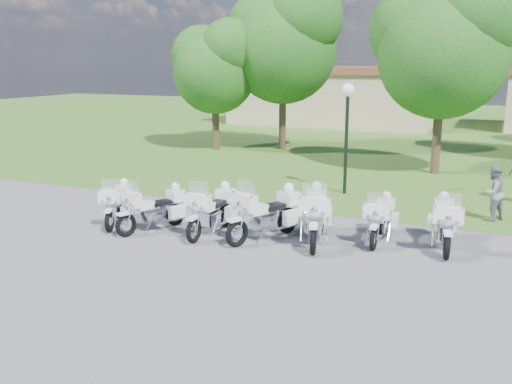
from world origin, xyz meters
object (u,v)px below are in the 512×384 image
at_px(motorcycle_2, 213,209).
at_px(motorcycle_5, 381,218).
at_px(bystander_b, 492,193).
at_px(lamp_post, 347,110).
at_px(motorcycle_3, 267,212).
at_px(motorcycle_4, 315,214).
at_px(motorcycle_0, 118,203).
at_px(motorcycle_1, 155,208).
at_px(motorcycle_6, 445,222).

relative_size(motorcycle_2, motorcycle_5, 1.11).
bearing_deg(bystander_b, lamp_post, -70.64).
bearing_deg(lamp_post, motorcycle_2, -108.54).
relative_size(motorcycle_3, motorcycle_4, 0.94).
bearing_deg(motorcycle_2, lamp_post, -107.01).
xyz_separation_m(motorcycle_4, motorcycle_5, (1.52, 0.76, -0.12)).
bearing_deg(bystander_b, motorcycle_0, -26.47).
bearing_deg(lamp_post, motorcycle_1, -119.32).
height_order(motorcycle_2, motorcycle_3, motorcycle_3).
distance_m(motorcycle_4, lamp_post, 6.00).
bearing_deg(motorcycle_1, lamp_post, -96.88).
distance_m(motorcycle_0, motorcycle_5, 7.28).
xyz_separation_m(motorcycle_1, motorcycle_4, (4.29, 0.79, 0.09)).
xyz_separation_m(motorcycle_2, lamp_post, (2.00, 5.96, 2.23)).
bearing_deg(motorcycle_1, bystander_b, -128.01).
bearing_deg(motorcycle_5, motorcycle_1, 14.00).
bearing_deg(motorcycle_5, motorcycle_2, 14.48).
relative_size(motorcycle_2, bystander_b, 1.43).
xyz_separation_m(motorcycle_2, bystander_b, (6.77, 4.35, 0.16)).
relative_size(motorcycle_2, motorcycle_6, 1.02).
relative_size(motorcycle_3, bystander_b, 1.44).
relative_size(motorcycle_1, bystander_b, 1.29).
relative_size(motorcycle_0, bystander_b, 1.25).
height_order(motorcycle_1, motorcycle_2, motorcycle_2).
bearing_deg(motorcycle_2, motorcycle_6, -166.38).
bearing_deg(bystander_b, motorcycle_3, -13.18).
distance_m(motorcycle_6, bystander_b, 3.26).
height_order(motorcycle_2, bystander_b, bystander_b).
distance_m(motorcycle_2, motorcycle_4, 2.76).
height_order(motorcycle_0, motorcycle_5, motorcycle_0).
xyz_separation_m(motorcycle_2, motorcycle_5, (4.25, 1.18, -0.06)).
bearing_deg(motorcycle_4, motorcycle_0, -9.21).
xyz_separation_m(motorcycle_1, motorcycle_3, (3.09, 0.52, 0.08)).
height_order(motorcycle_5, bystander_b, bystander_b).
xyz_separation_m(motorcycle_1, bystander_b, (8.34, 4.73, 0.19)).
relative_size(motorcycle_4, lamp_post, 0.65).
height_order(motorcycle_2, motorcycle_5, motorcycle_2).
bearing_deg(motorcycle_6, motorcycle_2, 2.39).
height_order(motorcycle_3, motorcycle_5, motorcycle_3).
bearing_deg(motorcycle_4, motorcycle_6, 179.15).
distance_m(motorcycle_1, bystander_b, 9.59).
height_order(lamp_post, bystander_b, lamp_post).
bearing_deg(motorcycle_1, motorcycle_0, 16.98).
xyz_separation_m(motorcycle_1, motorcycle_2, (1.56, 0.38, 0.03)).
height_order(motorcycle_3, lamp_post, lamp_post).
relative_size(motorcycle_1, motorcycle_3, 0.90).
height_order(motorcycle_3, bystander_b, motorcycle_3).
height_order(motorcycle_4, bystander_b, motorcycle_4).
bearing_deg(motorcycle_4, bystander_b, -151.77).
xyz_separation_m(motorcycle_0, motorcycle_1, (1.32, -0.13, 0.03)).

